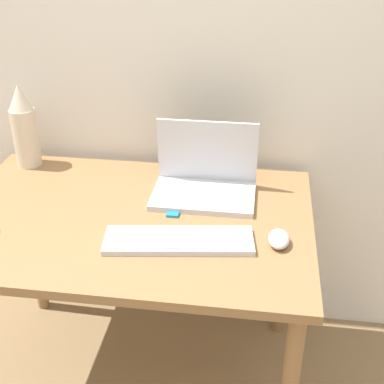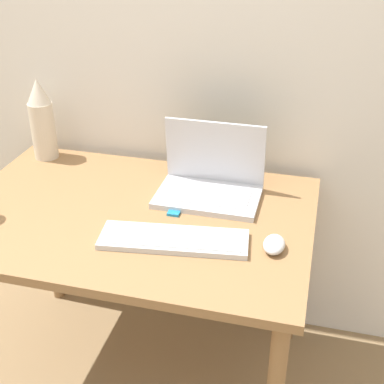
# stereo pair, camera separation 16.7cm
# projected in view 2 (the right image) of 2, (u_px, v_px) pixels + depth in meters

# --- Properties ---
(wall_back) EXTENTS (6.00, 0.05, 2.50)m
(wall_back) POSITION_uv_depth(u_px,v_px,m) (169.00, 25.00, 1.90)
(wall_back) COLOR white
(wall_back) RESTS_ON ground_plane
(desk) EXTENTS (1.18, 0.80, 0.74)m
(desk) POSITION_uv_depth(u_px,v_px,m) (134.00, 235.00, 1.80)
(desk) COLOR olive
(desk) RESTS_ON ground_plane
(laptop) EXTENTS (0.35, 0.23, 0.25)m
(laptop) POSITION_uv_depth(u_px,v_px,m) (210.00, 181.00, 1.84)
(laptop) COLOR silver
(laptop) RESTS_ON desk
(keyboard) EXTENTS (0.46, 0.20, 0.02)m
(keyboard) POSITION_uv_depth(u_px,v_px,m) (174.00, 239.00, 1.60)
(keyboard) COLOR silver
(keyboard) RESTS_ON desk
(mouse) EXTENTS (0.06, 0.10, 0.04)m
(mouse) POSITION_uv_depth(u_px,v_px,m) (274.00, 244.00, 1.56)
(mouse) COLOR silver
(mouse) RESTS_ON desk
(vase) EXTENTS (0.09, 0.09, 0.32)m
(vase) POSITION_uv_depth(u_px,v_px,m) (42.00, 120.00, 2.06)
(vase) COLOR beige
(vase) RESTS_ON desk
(mp3_player) EXTENTS (0.04, 0.05, 0.01)m
(mp3_player) POSITION_uv_depth(u_px,v_px,m) (175.00, 211.00, 1.75)
(mp3_player) COLOR #1E7FB7
(mp3_player) RESTS_ON desk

